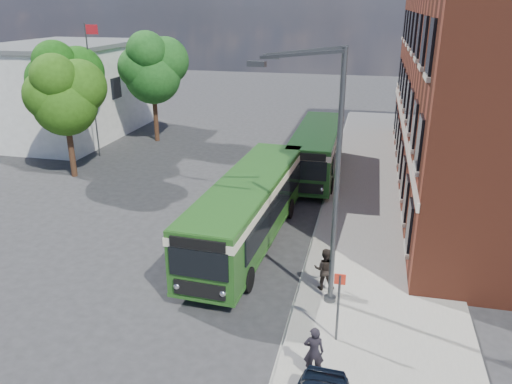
# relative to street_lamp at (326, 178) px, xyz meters

# --- Properties ---
(ground) EXTENTS (120.00, 120.00, 0.00)m
(ground) POSITION_rel_street_lamp_xyz_m (-4.84, 2.00, -4.79)
(ground) COLOR #2A2A2D
(ground) RESTS_ON ground
(pavement) EXTENTS (6.00, 48.00, 0.15)m
(pavement) POSITION_rel_street_lamp_xyz_m (2.16, 10.00, -4.72)
(pavement) COLOR gray
(pavement) RESTS_ON ground
(kerb_line) EXTENTS (0.12, 48.00, 0.01)m
(kerb_line) POSITION_rel_street_lamp_xyz_m (-0.89, 10.00, -4.79)
(kerb_line) COLOR beige
(kerb_line) RESTS_ON ground
(white_building) EXTENTS (9.40, 13.40, 7.30)m
(white_building) POSITION_rel_street_lamp_xyz_m (-22.84, 20.00, -1.13)
(white_building) COLOR silver
(white_building) RESTS_ON ground
(flagpole) EXTENTS (0.95, 0.10, 9.00)m
(flagpole) POSITION_rel_street_lamp_xyz_m (-17.29, 15.00, 0.15)
(flagpole) COLOR #3C3E41
(flagpole) RESTS_ON ground
(street_lamp) EXTENTS (2.96, 2.38, 9.00)m
(street_lamp) POSITION_rel_street_lamp_xyz_m (0.00, 0.00, 0.00)
(street_lamp) COLOR #3C3E41
(street_lamp) RESTS_ON ground
(bus_stop_sign) EXTENTS (0.35, 0.08, 2.52)m
(bus_stop_sign) POSITION_rel_street_lamp_xyz_m (0.76, -2.20, -3.28)
(bus_stop_sign) COLOR #3C3E41
(bus_stop_sign) RESTS_ON ground
(bus_front) EXTENTS (3.17, 12.09, 3.02)m
(bus_front) POSITION_rel_street_lamp_xyz_m (-3.70, 4.29, -2.96)
(bus_front) COLOR #24541B
(bus_front) RESTS_ON ground
(bus_rear) EXTENTS (2.67, 10.30, 3.02)m
(bus_rear) POSITION_rel_street_lamp_xyz_m (-1.84, 14.29, -2.96)
(bus_rear) COLOR #20521C
(bus_rear) RESTS_ON ground
(pedestrian_a) EXTENTS (0.63, 0.46, 1.62)m
(pedestrian_a) POSITION_rel_street_lamp_xyz_m (0.24, -4.00, -3.83)
(pedestrian_a) COLOR black
(pedestrian_a) RESTS_ON pavement
(pedestrian_b) EXTENTS (0.82, 0.65, 1.65)m
(pedestrian_b) POSITION_rel_street_lamp_xyz_m (0.06, 0.76, -3.81)
(pedestrian_b) COLOR black
(pedestrian_b) RESTS_ON pavement
(tree_left) EXTENTS (4.49, 4.27, 7.58)m
(tree_left) POSITION_rel_street_lamp_xyz_m (-16.56, 10.61, 0.35)
(tree_left) COLOR #352013
(tree_left) RESTS_ON ground
(tree_mid) EXTENTS (4.76, 4.52, 8.04)m
(tree_mid) POSITION_rel_street_lamp_xyz_m (-18.90, 14.27, 0.66)
(tree_mid) COLOR #352013
(tree_mid) RESTS_ON ground
(tree_right) EXTENTS (4.96, 4.72, 8.38)m
(tree_right) POSITION_rel_street_lamp_xyz_m (-15.02, 19.86, 0.90)
(tree_right) COLOR #352013
(tree_right) RESTS_ON ground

